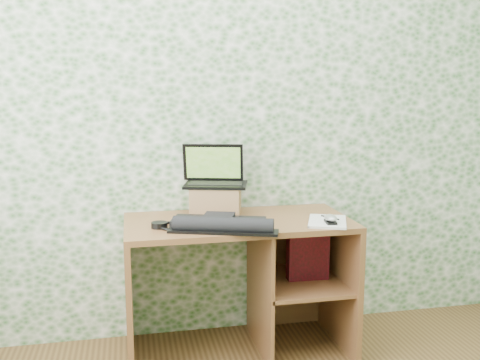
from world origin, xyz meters
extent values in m
plane|color=white|center=(0.00, 1.75, 1.30)|extent=(3.50, 0.00, 3.50)
cube|color=brown|center=(0.00, 1.44, 0.73)|extent=(1.20, 0.60, 0.03)
cube|color=brown|center=(-0.58, 1.44, 0.36)|extent=(0.03, 0.60, 0.72)
cube|color=brown|center=(0.58, 1.44, 0.36)|extent=(0.03, 0.60, 0.72)
cube|color=brown|center=(0.12, 1.44, 0.36)|extent=(0.02, 0.56, 0.72)
cube|color=brown|center=(0.35, 1.44, 0.38)|extent=(0.46, 0.56, 0.02)
cube|color=brown|center=(0.36, 1.73, 0.36)|extent=(0.48, 0.02, 0.72)
cube|color=#946942|center=(-0.10, 1.58, 0.83)|extent=(0.32, 0.29, 0.16)
cube|color=black|center=(-0.10, 1.58, 0.92)|extent=(0.39, 0.31, 0.02)
cube|color=black|center=(-0.10, 1.58, 0.93)|extent=(0.32, 0.20, 0.00)
cube|color=black|center=(-0.10, 1.68, 1.03)|extent=(0.34, 0.14, 0.21)
cube|color=#2C5F1B|center=(-0.10, 1.67, 1.03)|extent=(0.31, 0.12, 0.18)
cube|color=black|center=(-0.12, 1.33, 0.77)|extent=(0.50, 0.32, 0.04)
cube|color=black|center=(-0.12, 1.33, 0.78)|extent=(0.19, 0.19, 0.06)
cylinder|color=black|center=(-0.12, 1.21, 0.79)|extent=(0.49, 0.23, 0.08)
cube|color=black|center=(-0.12, 1.21, 0.76)|extent=(0.54, 0.28, 0.01)
torus|color=black|center=(-0.35, 1.36, 0.76)|extent=(0.17, 0.17, 0.01)
cylinder|color=black|center=(-0.42, 1.36, 0.76)|extent=(0.08, 0.08, 0.03)
cylinder|color=black|center=(-0.27, 1.35, 0.76)|extent=(0.08, 0.08, 0.03)
cube|color=silver|center=(0.44, 1.28, 0.76)|extent=(0.28, 0.32, 0.01)
ellipsoid|color=#B3B3B6|center=(0.44, 1.23, 0.78)|extent=(0.07, 0.10, 0.03)
cylinder|color=black|center=(0.48, 1.33, 0.77)|extent=(0.07, 0.11, 0.01)
cube|color=maroon|center=(0.40, 1.44, 0.53)|extent=(0.23, 0.08, 0.28)
camera|label=1|loc=(-0.56, -1.28, 1.44)|focal=40.00mm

